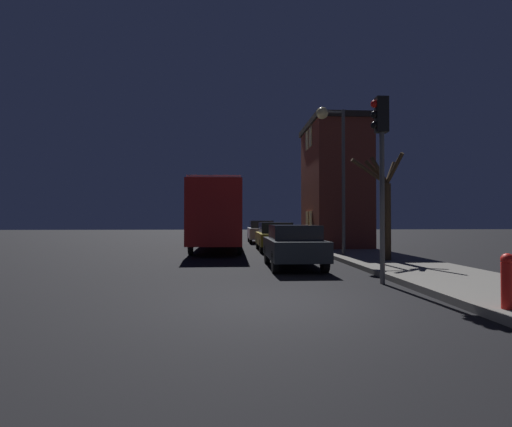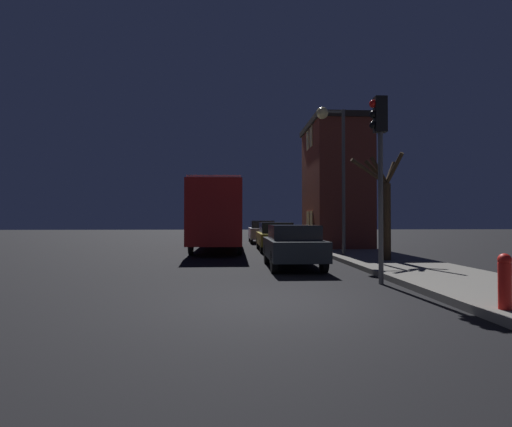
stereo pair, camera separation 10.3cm
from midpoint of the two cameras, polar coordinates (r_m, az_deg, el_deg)
ground_plane at (r=7.95m, az=3.38°, el=-12.57°), size 120.00×120.00×0.00m
brick_building at (r=22.95m, az=11.02°, el=4.16°), size 3.13×5.39×6.93m
streetlamp at (r=17.37m, az=10.72°, el=9.50°), size 1.22×0.50×6.22m
traffic_light at (r=10.64m, az=17.12°, el=8.63°), size 0.43×0.24×4.72m
bare_tree at (r=15.22m, az=17.77°, el=1.22°), size 1.98×1.39×3.83m
bus at (r=21.81m, az=-5.63°, el=0.35°), size 2.44×10.25×3.52m
car_near_lane at (r=13.44m, az=5.15°, el=-4.50°), size 1.70×4.08×1.44m
car_mid_lane at (r=20.87m, az=2.54°, el=-3.20°), size 1.76×4.54×1.48m
car_far_lane at (r=28.45m, az=0.60°, el=-2.55°), size 1.77×4.48×1.57m
fire_hydrant at (r=7.71m, az=31.97°, el=-8.03°), size 0.21×0.21×0.91m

